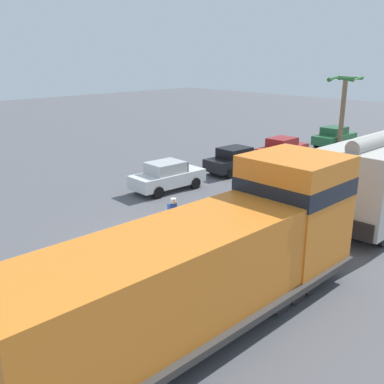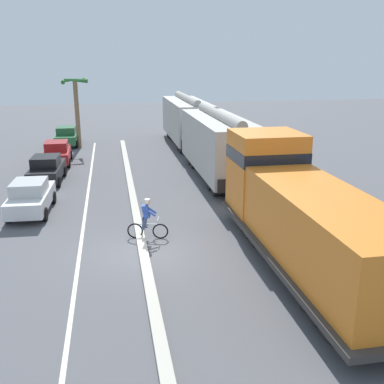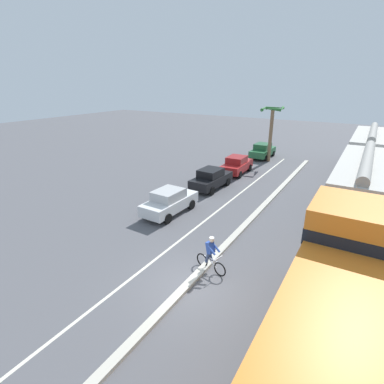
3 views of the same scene
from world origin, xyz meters
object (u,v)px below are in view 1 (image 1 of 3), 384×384
Objects in this scene: parked_car_red at (282,149)px; parked_car_green at (334,137)px; parked_car_black at (236,160)px; cyclist at (173,219)px; palm_tree_near at (344,97)px; locomotive at (218,261)px; parked_car_white at (167,176)px.

parked_car_red and parked_car_green have the same top height.
parked_car_black is 1.01× the size of parked_car_red.
palm_tree_near reaches higher than cyclist.
parked_car_red is 6.91m from palm_tree_near.
cyclist is at bearing -79.39° from palm_tree_near.
parked_car_green is 0.73× the size of palm_tree_near.
locomotive reaches higher than parked_car_black.
cyclist is at bearing -62.52° from parked_car_black.
parked_car_red is (0.10, 4.91, 0.00)m from parked_car_black.
parked_car_white is 2.49× the size of cyclist.
locomotive is 2.74× the size of parked_car_red.
parked_car_white is 1.00× the size of parked_car_black.
parked_car_black is 0.74× the size of palm_tree_near.
palm_tree_near is (1.32, 16.54, 3.31)m from parked_car_white.
parked_car_black is 11.17m from cyclist.
locomotive is at bearing -60.06° from parked_car_red.
cyclist is (-5.22, 3.00, -0.98)m from locomotive.
parked_car_white is (-10.43, 7.24, -0.98)m from locomotive.
palm_tree_near is at bearing 83.37° from parked_car_black.
parked_car_white is at bearing -90.87° from parked_car_red.
locomotive is 12.73m from parked_car_white.
locomotive is 2.02× the size of palm_tree_near.
locomotive is 2.72× the size of parked_car_black.
cyclist is (5.21, -4.24, 0.00)m from parked_car_white.
parked_car_red is at bearing 88.79° from parked_car_black.
cyclist reaches higher than parked_car_red.
palm_tree_near is at bearing 100.61° from cyclist.
parked_car_red is 2.48× the size of cyclist.
cyclist is (5.15, -9.91, 0.00)m from parked_car_black.
parked_car_red is at bearing 108.81° from cyclist.
locomotive is 26.88m from parked_car_green.
cyclist reaches higher than parked_car_black.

